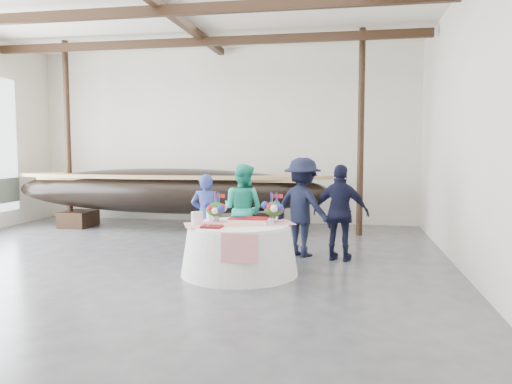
# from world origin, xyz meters

# --- Properties ---
(floor) EXTENTS (10.00, 12.00, 0.01)m
(floor) POSITION_xyz_m (0.00, 0.00, 0.00)
(floor) COLOR #3D3D42
(floor) RESTS_ON ground
(wall_back) EXTENTS (10.00, 0.02, 4.50)m
(wall_back) POSITION_xyz_m (0.00, 6.00, 2.25)
(wall_back) COLOR silver
(wall_back) RESTS_ON ground
(wall_right) EXTENTS (0.02, 12.00, 4.50)m
(wall_right) POSITION_xyz_m (5.00, 0.00, 2.25)
(wall_right) COLOR silver
(wall_right) RESTS_ON ground
(pavilion_structure) EXTENTS (9.80, 11.76, 4.50)m
(pavilion_structure) POSITION_xyz_m (0.00, 0.77, 4.00)
(pavilion_structure) COLOR black
(pavilion_structure) RESTS_ON ground
(longboat_display) EXTENTS (7.74, 1.55, 1.45)m
(longboat_display) POSITION_xyz_m (-0.96, 4.42, 0.93)
(longboat_display) COLOR black
(longboat_display) RESTS_ON ground
(banquet_table) EXTENTS (1.79, 1.79, 0.77)m
(banquet_table) POSITION_xyz_m (1.61, 0.61, 0.38)
(banquet_table) COLOR white
(banquet_table) RESTS_ON ground
(tabletop_items) EXTENTS (1.74, 1.14, 0.40)m
(tabletop_items) POSITION_xyz_m (1.59, 0.78, 0.92)
(tabletop_items) COLOR red
(tabletop_items) RESTS_ON banquet_table
(guest_woman_blue) EXTENTS (0.56, 0.39, 1.48)m
(guest_woman_blue) POSITION_xyz_m (0.79, 1.64, 0.74)
(guest_woman_blue) COLOR navy
(guest_woman_blue) RESTS_ON ground
(guest_woman_teal) EXTENTS (0.97, 0.87, 1.64)m
(guest_woman_teal) POSITION_xyz_m (1.36, 2.05, 0.82)
(guest_woman_teal) COLOR #21AF8F
(guest_woman_teal) RESTS_ON ground
(guest_man_left) EXTENTS (1.31, 1.14, 1.76)m
(guest_man_left) POSITION_xyz_m (2.45, 2.06, 0.88)
(guest_man_left) COLOR black
(guest_man_left) RESTS_ON ground
(guest_man_right) EXTENTS (1.04, 0.63, 1.65)m
(guest_man_right) POSITION_xyz_m (3.13, 1.80, 0.83)
(guest_man_right) COLOR black
(guest_man_right) RESTS_ON ground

